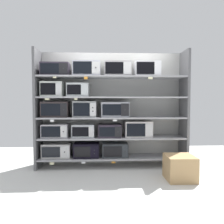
{
  "coord_description": "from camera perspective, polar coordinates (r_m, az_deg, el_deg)",
  "views": [
    {
      "loc": [
        -0.19,
        -4.54,
        1.36
      ],
      "look_at": [
        0.0,
        0.0,
        1.14
      ],
      "focal_mm": 35.4,
      "sensor_mm": 36.0,
      "label": 1
    }
  ],
  "objects": [
    {
      "name": "shelf_0",
      "position": [
        4.69,
        0.0,
        -11.59
      ],
      "size": [
        2.96,
        0.51,
        0.03
      ],
      "primitive_type": "cube",
      "color": "#99999E",
      "rests_on": "ground"
    },
    {
      "name": "price_tag_4",
      "position": [
        4.3,
        0.75,
        -2.19
      ],
      "size": [
        0.08,
        0.0,
        0.03
      ],
      "primitive_type": "cube",
      "color": "white"
    },
    {
      "name": "price_tag_7",
      "position": [
        4.4,
        -14.59,
        8.65
      ],
      "size": [
        0.07,
        0.0,
        0.03
      ],
      "primitive_type": "cube",
      "color": "beige"
    },
    {
      "name": "price_tag_8",
      "position": [
        4.32,
        -6.77,
        8.73
      ],
      "size": [
        0.07,
        0.0,
        0.05
      ],
      "primitive_type": "cube",
      "color": "orange"
    },
    {
      "name": "microwave_13",
      "position": [
        4.59,
        -6.5,
        10.94
      ],
      "size": [
        0.55,
        0.44,
        0.29
      ],
      "color": "#B3B4C2",
      "rests_on": "shelf_4"
    },
    {
      "name": "microwave_12",
      "position": [
        4.68,
        -14.36,
        10.55
      ],
      "size": [
        0.56,
        0.37,
        0.26
      ],
      "color": "#322B38",
      "rests_on": "shelf_4"
    },
    {
      "name": "microwave_15",
      "position": [
        4.67,
        8.97,
        10.84
      ],
      "size": [
        0.52,
        0.37,
        0.3
      ],
      "color": "silver",
      "rests_on": "shelf_4"
    },
    {
      "name": "price_tag_9",
      "position": [
        4.4,
        9.89,
        8.64
      ],
      "size": [
        0.09,
        0.0,
        0.04
      ],
      "primitive_type": "cube",
      "color": "beige"
    },
    {
      "name": "upright_right",
      "position": [
        4.85,
        18.14,
        0.79
      ],
      "size": [
        0.05,
        0.51,
        2.4
      ],
      "primitive_type": "cube",
      "color": "#5B5B5E",
      "rests_on": "ground"
    },
    {
      "name": "price_tag_0",
      "position": [
        4.56,
        -15.25,
        -12.7
      ],
      "size": [
        0.09,
        0.0,
        0.05
      ],
      "primitive_type": "cube",
      "color": "beige"
    },
    {
      "name": "back_panel",
      "position": [
        4.82,
        -0.14,
        0.92
      ],
      "size": [
        3.16,
        0.04,
        2.4
      ],
      "primitive_type": "cube",
      "color": "#B2B2AD",
      "rests_on": "ground"
    },
    {
      "name": "shelf_2",
      "position": [
        4.56,
        0.0,
        -1.44
      ],
      "size": [
        2.96,
        0.51,
        0.03
      ],
      "primitive_type": "cube",
      "color": "#99999E"
    },
    {
      "name": "microwave_4",
      "position": [
        4.59,
        -7.38,
        -4.79
      ],
      "size": [
        0.45,
        0.35,
        0.26
      ],
      "color": "#B3BABF",
      "rests_on": "shelf_1"
    },
    {
      "name": "microwave_1",
      "position": [
        4.66,
        -6.55,
        -9.68
      ],
      "size": [
        0.51,
        0.39,
        0.29
      ],
      "color": "black",
      "rests_on": "shelf_0"
    },
    {
      "name": "microwave_6",
      "position": [
        4.63,
        6.76,
        -4.36
      ],
      "size": [
        0.56,
        0.35,
        0.32
      ],
      "color": "silver",
      "rests_on": "shelf_1"
    },
    {
      "name": "price_tag_3",
      "position": [
        4.41,
        -15.24,
        -2.2
      ],
      "size": [
        0.08,
        0.0,
        0.04
      ],
      "primitive_type": "cube",
      "color": "white"
    },
    {
      "name": "price_tag_6",
      "position": [
        4.31,
        -9.32,
        3.3
      ],
      "size": [
        0.06,
        0.0,
        0.03
      ],
      "primitive_type": "cube",
      "color": "beige"
    },
    {
      "name": "microwave_9",
      "position": [
        4.55,
        0.76,
        0.67
      ],
      "size": [
        0.56,
        0.4,
        0.31
      ],
      "color": "#9EA1AA",
      "rests_on": "shelf_2"
    },
    {
      "name": "microwave_3",
      "position": [
        4.68,
        -14.38,
        -4.66
      ],
      "size": [
        0.52,
        0.36,
        0.27
      ],
      "color": "#B3B0B7",
      "rests_on": "shelf_1"
    },
    {
      "name": "microwave_2",
      "position": [
        4.65,
        0.76,
        -9.71
      ],
      "size": [
        0.52,
        0.37,
        0.29
      ],
      "color": "#2B3034",
      "rests_on": "shelf_0"
    },
    {
      "name": "shipping_carton",
      "position": [
        4.1,
        17.12,
        -13.56
      ],
      "size": [
        0.48,
        0.48,
        0.42
      ],
      "primitive_type": "cube",
      "color": "tan",
      "rests_on": "ground"
    },
    {
      "name": "microwave_0",
      "position": [
        4.74,
        -14.03,
        -9.55
      ],
      "size": [
        0.57,
        0.35,
        0.29
      ],
      "color": "#A4A3A1",
      "rests_on": "shelf_0"
    },
    {
      "name": "microwave_11",
      "position": [
        4.57,
        -8.7,
        5.62
      ],
      "size": [
        0.43,
        0.4,
        0.27
      ],
      "color": "#B6BDBF",
      "rests_on": "shelf_3"
    },
    {
      "name": "shelf_1",
      "position": [
        4.61,
        0.0,
        -6.59
      ],
      "size": [
        2.96,
        0.51,
        0.03
      ],
      "primitive_type": "cube",
      "color": "#99999E"
    },
    {
      "name": "price_tag_5",
      "position": [
        4.41,
        -16.4,
        3.21
      ],
      "size": [
        0.09,
        0.0,
        0.03
      ],
      "primitive_type": "cube",
      "color": "beige"
    },
    {
      "name": "microwave_8",
      "position": [
        4.55,
        -6.98,
        0.75
      ],
      "size": [
        0.47,
        0.4,
        0.32
      ],
      "color": "#9DA1A2",
      "rests_on": "shelf_2"
    },
    {
      "name": "price_tag_2",
      "position": [
        4.45,
        0.39,
        -12.89
      ],
      "size": [
        0.07,
        0.0,
        0.03
      ],
      "primitive_type": "cube",
      "color": "orange"
    },
    {
      "name": "upright_left",
      "position": [
        4.73,
        -18.61,
        0.74
      ],
      "size": [
        0.05,
        0.51,
        2.4
      ],
      "primitive_type": "cube",
      "color": "#5B5B5E",
      "rests_on": "ground"
    },
    {
      "name": "microwave_5",
      "position": [
        4.58,
        -0.6,
        -4.8
      ],
      "size": [
        0.46,
        0.43,
        0.26
      ],
      "color": "#302835",
      "rests_on": "shelf_1"
    },
    {
      "name": "price_tag_1",
      "position": [
        4.46,
        -7.38,
        -12.87
      ],
      "size": [
        0.07,
        0.0,
        0.03
      ],
      "primitive_type": "cube",
      "color": "white"
    },
    {
      "name": "ground",
      "position": [
        3.8,
        0.66,
        -18.3
      ],
      "size": [
        6.96,
        6.0,
        0.02
      ],
      "primitive_type": "cube",
      "color": "silver"
    },
    {
      "name": "microwave_7",
      "position": [
        4.64,
        -14.39,
        0.66
      ],
      "size": [
        0.53,
        0.37,
        0.31
      ],
      "color": "#352D2E",
      "rests_on": "shelf_2"
    },
    {
      "name": "microwave_14",
      "position": [
        4.59,
        1.41,
        11.0
      ],
      "size": [
        0.54,
        0.36,
        0.3
      ],
      "color": "#A29FA2",
      "rests_on": "shelf_4"
    },
    {
      "name": "shelf_3",
      "position": [
        4.55,
        0.0,
        3.77
      ],
      "size": [
        2.96,
        0.51,
        0.03
      ],
      "primitive_type": "cube",
      "color": "#99999E"
    },
    {
      "name": "microwave_10",
      "position": [
        4.66,
        -15.11,
        5.67
      ],
      "size": [
        0.43,
        0.35,
        0.3
      ],
      "color": "silver",
      "rests_on": "shelf_3"
    },
    {
      "name": "shelf_4",
      "position": [
        4.57,
        0.0,
        8.97
      ],
      "size": [
        2.96,
        0.51,
        0.03
      ],
      "primitive_type": "cube",
      "color": "#99999E"
    }
  ]
}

